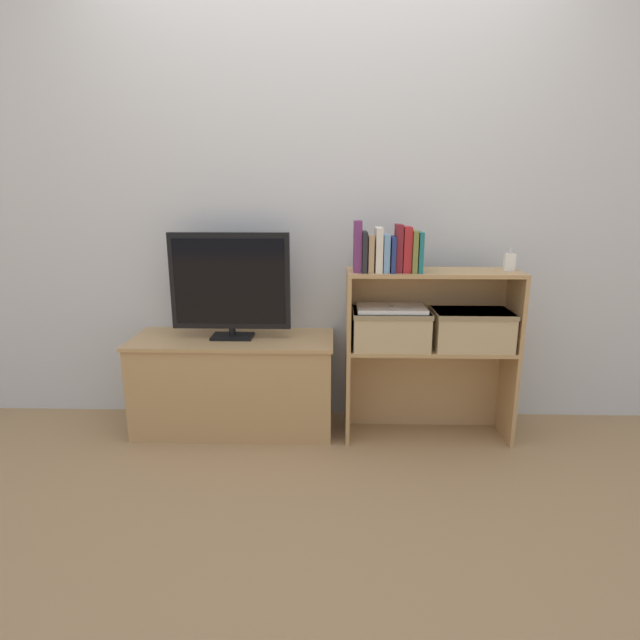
# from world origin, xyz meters

# --- Properties ---
(ground_plane) EXTENTS (16.00, 16.00, 0.00)m
(ground_plane) POSITION_xyz_m (0.00, 0.00, 0.00)
(ground_plane) COLOR #A37F56
(wall_back) EXTENTS (10.00, 0.05, 2.40)m
(wall_back) POSITION_xyz_m (0.00, 0.44, 1.20)
(wall_back) COLOR silver
(wall_back) RESTS_ON ground_plane
(tv_stand) EXTENTS (1.09, 0.43, 0.53)m
(tv_stand) POSITION_xyz_m (-0.48, 0.20, 0.26)
(tv_stand) COLOR tan
(tv_stand) RESTS_ON ground_plane
(tv) EXTENTS (0.64, 0.14, 0.57)m
(tv) POSITION_xyz_m (-0.48, 0.20, 0.83)
(tv) COLOR black
(tv) RESTS_ON tv_stand
(bookshelf_lower_tier) EXTENTS (0.88, 0.28, 0.51)m
(bookshelf_lower_tier) POSITION_xyz_m (0.58, 0.20, 0.31)
(bookshelf_lower_tier) COLOR tan
(bookshelf_lower_tier) RESTS_ON ground_plane
(bookshelf_upper_tier) EXTENTS (0.88, 0.28, 0.40)m
(bookshelf_upper_tier) POSITION_xyz_m (0.58, 0.20, 0.76)
(bookshelf_upper_tier) COLOR tan
(bookshelf_upper_tier) RESTS_ON bookshelf_lower_tier
(book_plum) EXTENTS (0.04, 0.12, 0.25)m
(book_plum) POSITION_xyz_m (0.19, 0.10, 1.03)
(book_plum) COLOR #6B2D66
(book_plum) RESTS_ON bookshelf_upper_tier
(book_charcoal) EXTENTS (0.02, 0.15, 0.20)m
(book_charcoal) POSITION_xyz_m (0.22, 0.10, 1.01)
(book_charcoal) COLOR #232328
(book_charcoal) RESTS_ON bookshelf_upper_tier
(book_tan) EXTENTS (0.03, 0.14, 0.18)m
(book_tan) POSITION_xyz_m (0.25, 0.10, 1.00)
(book_tan) COLOR tan
(book_tan) RESTS_ON bookshelf_upper_tier
(book_ivory) EXTENTS (0.03, 0.15, 0.22)m
(book_ivory) POSITION_xyz_m (0.29, 0.10, 1.02)
(book_ivory) COLOR silver
(book_ivory) RESTS_ON bookshelf_upper_tier
(book_skyblue) EXTENTS (0.03, 0.14, 0.18)m
(book_skyblue) POSITION_xyz_m (0.33, 0.10, 1.00)
(book_skyblue) COLOR #709ECC
(book_skyblue) RESTS_ON bookshelf_upper_tier
(book_navy) EXTENTS (0.02, 0.15, 0.17)m
(book_navy) POSITION_xyz_m (0.36, 0.10, 1.00)
(book_navy) COLOR navy
(book_navy) RESTS_ON bookshelf_upper_tier
(book_maroon) EXTENTS (0.03, 0.12, 0.23)m
(book_maroon) POSITION_xyz_m (0.39, 0.10, 1.02)
(book_maroon) COLOR maroon
(book_maroon) RESTS_ON bookshelf_upper_tier
(book_crimson) EXTENTS (0.04, 0.12, 0.22)m
(book_crimson) POSITION_xyz_m (0.43, 0.10, 1.02)
(book_crimson) COLOR #B22328
(book_crimson) RESTS_ON bookshelf_upper_tier
(book_olive) EXTENTS (0.02, 0.15, 0.20)m
(book_olive) POSITION_xyz_m (0.46, 0.10, 1.01)
(book_olive) COLOR olive
(book_olive) RESTS_ON bookshelf_upper_tier
(book_teal) EXTENTS (0.02, 0.14, 0.20)m
(book_teal) POSITION_xyz_m (0.49, 0.10, 1.01)
(book_teal) COLOR #1E7075
(book_teal) RESTS_ON bookshelf_upper_tier
(baby_monitor) EXTENTS (0.05, 0.03, 0.12)m
(baby_monitor) POSITION_xyz_m (0.95, 0.14, 0.95)
(baby_monitor) COLOR white
(baby_monitor) RESTS_ON bookshelf_upper_tier
(storage_basket_left) EXTENTS (0.40, 0.25, 0.20)m
(storage_basket_left) POSITION_xyz_m (0.37, 0.13, 0.62)
(storage_basket_left) COLOR tan
(storage_basket_left) RESTS_ON bookshelf_lower_tier
(storage_basket_right) EXTENTS (0.40, 0.25, 0.20)m
(storage_basket_right) POSITION_xyz_m (0.79, 0.13, 0.62)
(storage_basket_right) COLOR tan
(storage_basket_right) RESTS_ON bookshelf_lower_tier
(laptop) EXTENTS (0.35, 0.22, 0.02)m
(laptop) POSITION_xyz_m (0.37, 0.13, 0.71)
(laptop) COLOR white
(laptop) RESTS_ON storage_basket_left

